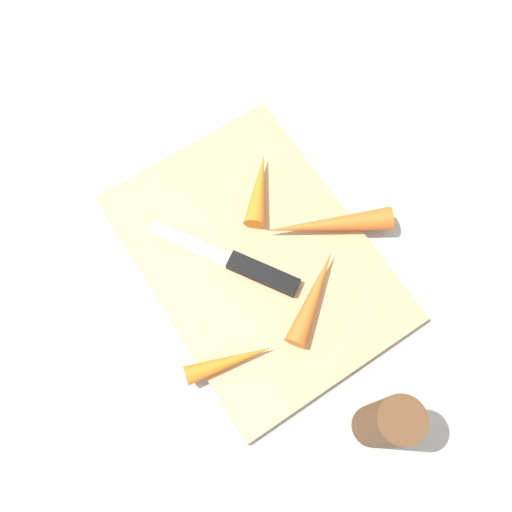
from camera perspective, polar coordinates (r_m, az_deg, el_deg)
name	(u,v)px	position (r m, az deg, el deg)	size (l,w,h in m)	color
ground_plane	(256,259)	(0.70, 0.00, -0.32)	(1.40, 1.40, 0.00)	#ADA8A0
cutting_board	(256,258)	(0.70, 0.00, -0.16)	(0.36, 0.26, 0.01)	tan
knife	(253,270)	(0.68, -0.29, -1.41)	(0.18, 0.12, 0.01)	#B7B7BC
carrot_longest	(327,225)	(0.70, 7.29, 3.19)	(0.03, 0.03, 0.16)	orange
carrot_short	(230,361)	(0.65, -2.69, -10.66)	(0.02, 0.02, 0.10)	orange
carrot_long	(314,297)	(0.67, 5.88, -4.13)	(0.03, 0.03, 0.12)	orange
carrot_shortest	(259,189)	(0.71, 0.30, 6.86)	(0.03, 0.03, 0.10)	orange
pepper_grinder	(384,424)	(0.61, 12.92, -16.35)	(0.05, 0.05, 0.14)	brown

